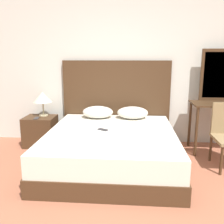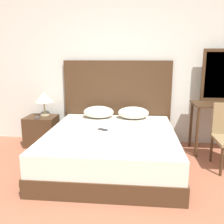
{
  "view_description": "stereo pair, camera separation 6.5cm",
  "coord_description": "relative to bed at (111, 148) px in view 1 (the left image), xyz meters",
  "views": [
    {
      "loc": [
        0.19,
        -1.75,
        1.51
      ],
      "look_at": [
        -0.08,
        1.66,
        0.75
      ],
      "focal_mm": 40.0,
      "sensor_mm": 36.0,
      "label": 1
    },
    {
      "loc": [
        0.26,
        -1.74,
        1.51
      ],
      "look_at": [
        -0.08,
        1.66,
        0.75
      ],
      "focal_mm": 40.0,
      "sensor_mm": 36.0,
      "label": 2
    }
  ],
  "objects": [
    {
      "name": "phone_on_nightstand",
      "position": [
        -1.3,
        0.59,
        0.27
      ],
      "size": [
        0.09,
        0.16,
        0.01
      ],
      "color": "#232328",
      "rests_on": "nightstand"
    },
    {
      "name": "vanity_desk",
      "position": [
        1.68,
        0.64,
        0.41
      ],
      "size": [
        0.92,
        0.53,
        0.8
      ],
      "color": "#422B19",
      "rests_on": "ground_plane"
    },
    {
      "name": "nightstand",
      "position": [
        -1.28,
        0.7,
        0.01
      ],
      "size": [
        0.51,
        0.44,
        0.51
      ],
      "color": "#422B19",
      "rests_on": "ground_plane"
    },
    {
      "name": "pillow_right",
      "position": [
        0.29,
        0.75,
        0.35
      ],
      "size": [
        0.51,
        0.39,
        0.2
      ],
      "color": "silver",
      "rests_on": "bed"
    },
    {
      "name": "pillow_left",
      "position": [
        -0.29,
        0.75,
        0.35
      ],
      "size": [
        0.51,
        0.39,
        0.2
      ],
      "color": "silver",
      "rests_on": "bed"
    },
    {
      "name": "wall_back",
      "position": [
        0.08,
        1.09,
        1.1
      ],
      "size": [
        10.0,
        0.06,
        2.7
      ],
      "color": "silver",
      "rests_on": "ground_plane"
    },
    {
      "name": "table_lamp",
      "position": [
        -1.24,
        0.78,
        0.58
      ],
      "size": [
        0.32,
        0.32,
        0.41
      ],
      "color": "tan",
      "rests_on": "nightstand"
    },
    {
      "name": "headboard",
      "position": [
        -0.0,
        1.01,
        0.48
      ],
      "size": [
        1.87,
        0.05,
        1.44
      ],
      "color": "#422B19",
      "rests_on": "ground_plane"
    },
    {
      "name": "phone_on_bed",
      "position": [
        -0.13,
        0.05,
        0.26
      ],
      "size": [
        0.16,
        0.14,
        0.01
      ],
      "color": "#232328",
      "rests_on": "bed"
    },
    {
      "name": "bed",
      "position": [
        0.0,
        0.0,
        0.0
      ],
      "size": [
        1.78,
        1.98,
        0.5
      ],
      "color": "#422B19",
      "rests_on": "ground_plane"
    },
    {
      "name": "vanity_mirror",
      "position": [
        1.68,
        0.88,
        0.97
      ],
      "size": [
        0.6,
        0.03,
        0.83
      ],
      "color": "#422B19",
      "rests_on": "vanity_desk"
    }
  ]
}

